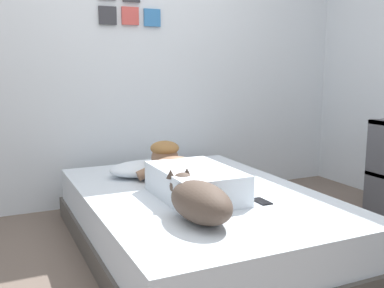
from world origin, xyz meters
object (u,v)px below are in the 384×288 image
object	(u,v)px
bed	(198,220)
pillow	(145,168)
coffee_cup	(183,170)
person_lying	(186,175)
cell_phone	(261,201)
dog	(198,200)

from	to	relation	value
bed	pillow	world-z (taller)	pillow
bed	coffee_cup	world-z (taller)	coffee_cup
pillow	person_lying	distance (m)	0.52
coffee_cup	cell_phone	world-z (taller)	coffee_cup
bed	coffee_cup	xyz separation A→B (m)	(0.09, 0.43, 0.23)
person_lying	dog	bearing A→B (deg)	-107.27
person_lying	dog	size ratio (longest dim) A/B	1.60
person_lying	cell_phone	size ratio (longest dim) A/B	6.57
pillow	cell_phone	world-z (taller)	pillow
bed	person_lying	bearing A→B (deg)	152.99
dog	bed	bearing A→B (deg)	64.14
bed	dog	bearing A→B (deg)	-115.86
bed	coffee_cup	size ratio (longest dim) A/B	16.45
person_lying	cell_phone	xyz separation A→B (m)	(0.31, -0.39, -0.10)
cell_phone	pillow	bearing A→B (deg)	114.46
coffee_cup	cell_phone	size ratio (longest dim) A/B	0.89
coffee_cup	cell_phone	bearing A→B (deg)	-78.88
person_lying	coffee_cup	size ratio (longest dim) A/B	7.36
bed	cell_phone	world-z (taller)	cell_phone
bed	pillow	size ratio (longest dim) A/B	3.95
dog	coffee_cup	distance (m)	0.94
person_lying	coffee_cup	world-z (taller)	person_lying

